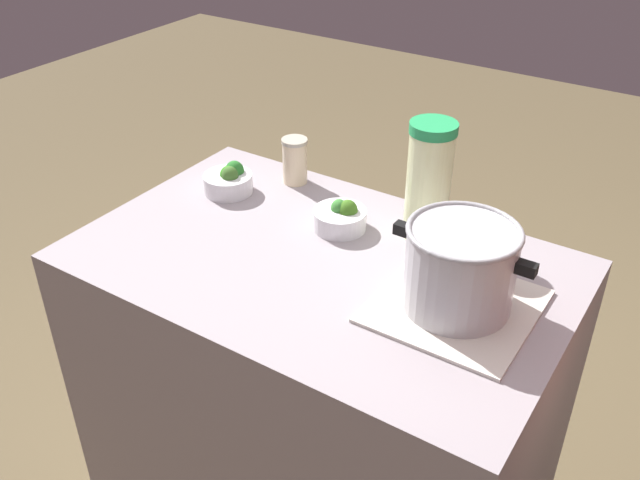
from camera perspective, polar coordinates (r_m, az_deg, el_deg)
name	(u,v)px	position (r m, az deg, el deg)	size (l,w,h in m)	color
counter_slab	(320,396)	(1.88, 0.00, -12.57)	(1.13, 0.71, 0.87)	gray
dish_cloth	(455,306)	(1.48, 10.97, -5.26)	(0.32, 0.32, 0.01)	beige
cooking_pot	(460,266)	(1.42, 11.37, -2.09)	(0.30, 0.23, 0.18)	#B7B7BC
lemonade_pitcher	(429,181)	(1.64, 8.86, 4.79)	(0.11, 0.11, 0.29)	beige
mason_jar	(295,161)	(1.90, -2.06, 6.48)	(0.07, 0.07, 0.13)	beige
broccoli_bowl_front	(341,217)	(1.70, 1.70, 1.85)	(0.13, 0.13, 0.08)	silver
broccoli_bowl_center	(229,180)	(1.88, -7.41, 4.83)	(0.13, 0.13, 0.08)	silver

